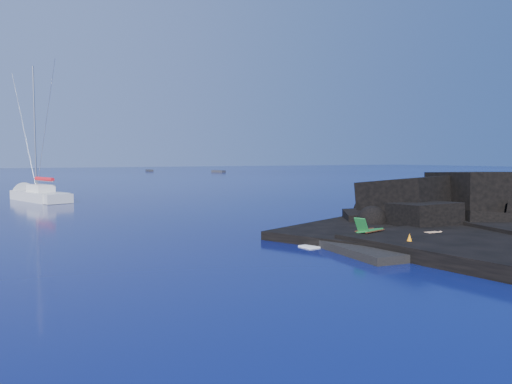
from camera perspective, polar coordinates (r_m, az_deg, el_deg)
ground at (r=21.76m, az=10.10°, el=-7.39°), size 400.00×400.00×0.00m
headland at (r=33.18m, az=24.45°, el=-3.76°), size 24.00×24.00×3.60m
beach at (r=25.14m, az=17.41°, el=-5.97°), size 9.08×6.86×0.70m
surf_foam at (r=28.70m, az=11.57°, el=-4.64°), size 10.00×8.00×0.06m
sailboat at (r=53.33m, az=-23.55°, el=-0.93°), size 6.03×12.85×13.22m
deck_chair at (r=25.01m, az=12.89°, el=-3.80°), size 1.79×1.14×1.14m
towel at (r=25.80m, az=19.50°, el=-4.91°), size 2.14×1.18×0.05m
sunbather at (r=25.78m, az=19.51°, el=-4.56°), size 1.98×0.71×0.27m
marker_cone at (r=22.77m, az=17.13°, el=-5.31°), size 0.45×0.45×0.62m
distant_boat_a at (r=153.37m, az=-12.08°, el=2.32°), size 1.53×4.39×0.58m
distant_boat_b at (r=140.95m, az=-4.32°, el=2.25°), size 2.73×4.78×0.61m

